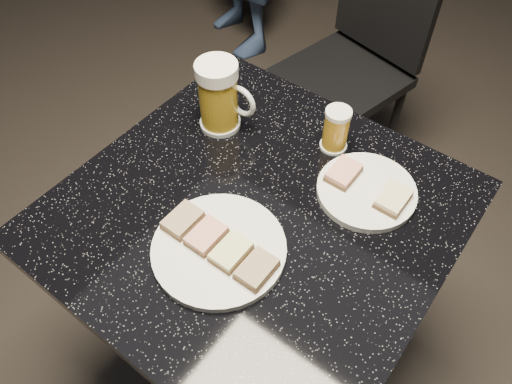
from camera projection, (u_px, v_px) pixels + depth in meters
floor at (256, 356)px, 1.53m from camera, size 6.00×6.00×0.00m
plate_large at (219, 249)px, 0.88m from camera, size 0.24×0.24×0.01m
plate_small at (366, 191)px, 0.96m from camera, size 0.19×0.19×0.01m
table at (256, 273)px, 1.13m from camera, size 0.70×0.70×0.75m
beer_mug at (220, 96)px, 1.03m from camera, size 0.13×0.09×0.16m
beer_tumbler at (336, 129)px, 1.01m from camera, size 0.06×0.06×0.10m
chair at (355, 60)px, 1.66m from camera, size 0.43×0.43×0.85m
canapes_on_plate_large at (218, 244)px, 0.87m from camera, size 0.22×0.07×0.02m
canapes_on_plate_small at (368, 186)px, 0.95m from camera, size 0.16×0.07×0.02m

